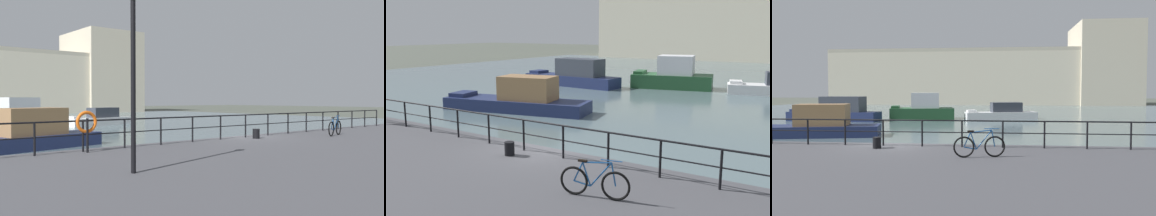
# 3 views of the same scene
# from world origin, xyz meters

# --- Properties ---
(ground_plane) EXTENTS (240.00, 240.00, 0.00)m
(ground_plane) POSITION_xyz_m (0.00, 0.00, 0.00)
(ground_plane) COLOR #4C5147
(water_basin) EXTENTS (80.00, 60.00, 0.01)m
(water_basin) POSITION_xyz_m (0.00, 30.20, 0.01)
(water_basin) COLOR slate
(water_basin) RESTS_ON ground_plane
(moored_green_narrowboat) EXTENTS (9.18, 2.65, 2.41)m
(moored_green_narrowboat) POSITION_xyz_m (-11.70, 19.41, 0.94)
(moored_green_narrowboat) COLOR navy
(moored_green_narrowboat) RESTS_ON water_basin
(moored_harbor_tender) EXTENTS (7.06, 4.37, 2.75)m
(moored_harbor_tender) POSITION_xyz_m (-3.86, 22.80, 1.06)
(moored_harbor_tender) COLOR #23512D
(moored_harbor_tender) RESTS_ON water_basin
(moored_blue_motorboat) EXTENTS (9.28, 4.18, 2.14)m
(moored_blue_motorboat) POSITION_xyz_m (-7.86, 7.70, 0.76)
(moored_blue_motorboat) COLOR navy
(moored_blue_motorboat) RESTS_ON water_basin
(quay_railing) EXTENTS (25.89, 0.07, 1.08)m
(quay_railing) POSITION_xyz_m (-0.30, -0.75, 1.56)
(quay_railing) COLOR black
(quay_railing) RESTS_ON quay_promenade
(parked_bicycle) EXTENTS (1.74, 0.43, 0.98)m
(parked_bicycle) POSITION_xyz_m (3.76, -2.93, 1.21)
(parked_bicycle) COLOR black
(parked_bicycle) RESTS_ON quay_promenade
(mooring_bollard) EXTENTS (0.32, 0.32, 0.44)m
(mooring_bollard) POSITION_xyz_m (-0.33, -1.43, 1.04)
(mooring_bollard) COLOR black
(mooring_bollard) RESTS_ON quay_promenade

